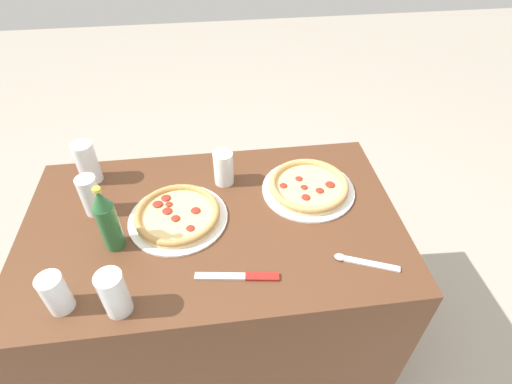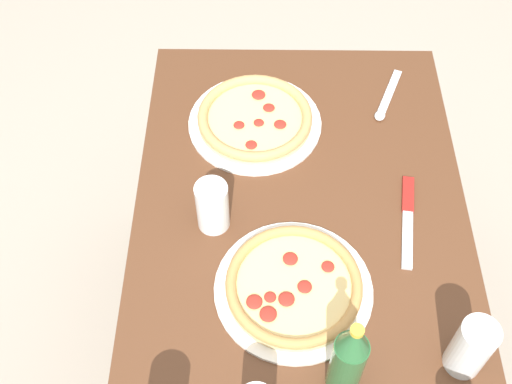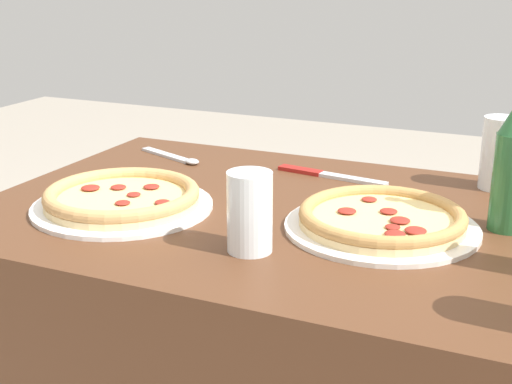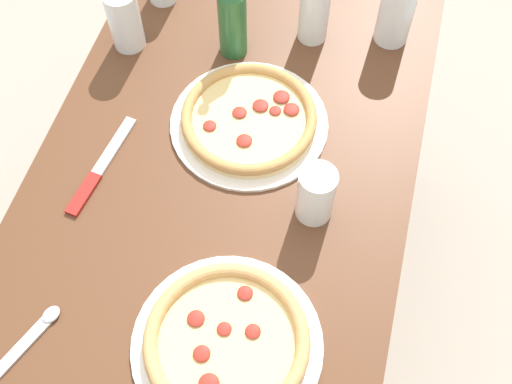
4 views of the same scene
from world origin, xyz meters
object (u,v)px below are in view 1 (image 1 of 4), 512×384
object	(u,v)px
glass_water	(56,294)
spoon	(360,261)
glass_orange_juice	(91,196)
pizza_margherita	(178,215)
glass_cola	(88,164)
beer_bottle	(107,220)
knife	(241,277)
glass_lemonade	(115,295)
pizza_salami	(308,186)
glass_red_wine	(224,169)

from	to	relation	value
glass_water	spoon	bearing A→B (deg)	-177.22
glass_orange_juice	glass_water	xyz separation A→B (m)	(0.03, 0.35, -0.01)
pizza_margherita	glass_cola	size ratio (longest dim) A/B	2.07
beer_bottle	knife	world-z (taller)	beer_bottle
knife	glass_lemonade	bearing A→B (deg)	10.14
spoon	glass_orange_juice	bearing A→B (deg)	-21.54
glass_cola	knife	world-z (taller)	glass_cola
beer_bottle	glass_water	bearing A→B (deg)	60.75
pizza_salami	glass_red_wine	size ratio (longest dim) A/B	2.58
glass_orange_juice	glass_red_wine	size ratio (longest dim) A/B	1.13
pizza_salami	beer_bottle	world-z (taller)	beer_bottle
glass_orange_juice	beer_bottle	distance (m)	0.18
pizza_margherita	knife	xyz separation A→B (m)	(-0.18, 0.25, -0.01)
glass_orange_juice	glass_red_wine	world-z (taller)	glass_orange_juice
glass_lemonade	beer_bottle	bearing A→B (deg)	-80.07
glass_orange_juice	glass_lemonade	xyz separation A→B (m)	(-0.12, 0.38, -0.01)
knife	glass_orange_juice	bearing A→B (deg)	-35.77
glass_orange_juice	glass_cola	world-z (taller)	glass_cola
pizza_salami	glass_cola	world-z (taller)	glass_cola
pizza_margherita	glass_water	size ratio (longest dim) A/B	2.63
glass_water	beer_bottle	size ratio (longest dim) A/B	0.53
glass_water	glass_red_wine	world-z (taller)	glass_red_wine
pizza_margherita	glass_orange_juice	bearing A→B (deg)	-14.79
glass_orange_juice	knife	xyz separation A→B (m)	(-0.45, 0.32, -0.06)
glass_red_wine	knife	world-z (taller)	glass_red_wine
pizza_salami	spoon	distance (m)	0.33
glass_water	glass_red_wine	distance (m)	0.64
glass_water	beer_bottle	bearing A→B (deg)	-119.25
spoon	knife	bearing A→B (deg)	1.32
glass_red_wine	spoon	distance (m)	0.55
glass_orange_juice	glass_lemonade	distance (m)	0.40
glass_red_wine	spoon	xyz separation A→B (m)	(-0.37, 0.41, -0.05)
glass_water	glass_lemonade	size ratio (longest dim) A/B	0.87
glass_water	beer_bottle	distance (m)	0.23
glass_lemonade	beer_bottle	world-z (taller)	beer_bottle
glass_lemonade	glass_red_wine	bearing A→B (deg)	-122.79
glass_cola	knife	distance (m)	0.69
glass_water	glass_cola	bearing A→B (deg)	-88.80
glass_orange_juice	glass_cola	xyz separation A→B (m)	(0.04, -0.17, 0.00)
glass_orange_juice	glass_water	distance (m)	0.35
glass_orange_juice	beer_bottle	xyz separation A→B (m)	(-0.08, 0.15, 0.04)
pizza_margherita	glass_lemonade	distance (m)	0.34
glass_cola	beer_bottle	bearing A→B (deg)	110.75
pizza_salami	beer_bottle	size ratio (longest dim) A/B	1.40
pizza_margherita	glass_cola	bearing A→B (deg)	-37.78
pizza_salami	glass_red_wine	xyz separation A→B (m)	(0.29, -0.08, 0.04)
spoon	glass_lemonade	bearing A→B (deg)	5.60
beer_bottle	pizza_salami	bearing A→B (deg)	-165.25
beer_bottle	spoon	bearing A→B (deg)	167.44
pizza_margherita	glass_lemonade	xyz separation A→B (m)	(0.15, 0.31, 0.04)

